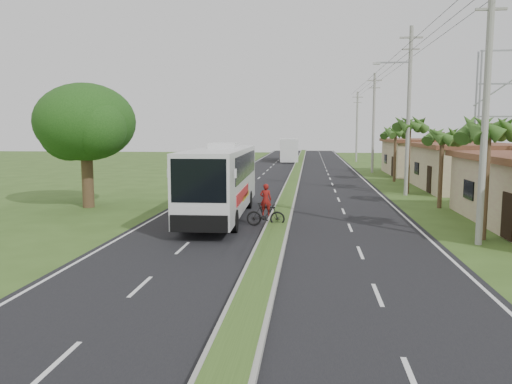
# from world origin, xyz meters

# --- Properties ---
(ground) EXTENTS (180.00, 180.00, 0.00)m
(ground) POSITION_xyz_m (0.00, 0.00, 0.00)
(ground) COLOR #36511D
(ground) RESTS_ON ground
(road_asphalt) EXTENTS (14.00, 160.00, 0.02)m
(road_asphalt) POSITION_xyz_m (0.00, 20.00, 0.01)
(road_asphalt) COLOR black
(road_asphalt) RESTS_ON ground
(median_strip) EXTENTS (1.20, 160.00, 0.18)m
(median_strip) POSITION_xyz_m (0.00, 20.00, 0.10)
(median_strip) COLOR gray
(median_strip) RESTS_ON ground
(lane_edge_left) EXTENTS (0.12, 160.00, 0.01)m
(lane_edge_left) POSITION_xyz_m (-6.70, 20.00, 0.00)
(lane_edge_left) COLOR silver
(lane_edge_left) RESTS_ON ground
(lane_edge_right) EXTENTS (0.12, 160.00, 0.01)m
(lane_edge_right) POSITION_xyz_m (6.70, 20.00, 0.00)
(lane_edge_right) COLOR silver
(lane_edge_right) RESTS_ON ground
(shop_mid) EXTENTS (7.60, 10.60, 3.67)m
(shop_mid) POSITION_xyz_m (14.00, 22.00, 1.86)
(shop_mid) COLOR tan
(shop_mid) RESTS_ON ground
(shop_far) EXTENTS (8.60, 11.60, 3.82)m
(shop_far) POSITION_xyz_m (14.00, 36.00, 1.93)
(shop_far) COLOR tan
(shop_far) RESTS_ON ground
(palm_verge_a) EXTENTS (2.40, 2.40, 5.45)m
(palm_verge_a) POSITION_xyz_m (9.00, 3.00, 4.74)
(palm_verge_a) COLOR #473321
(palm_verge_a) RESTS_ON ground
(palm_verge_b) EXTENTS (2.40, 2.40, 5.05)m
(palm_verge_b) POSITION_xyz_m (9.40, 12.00, 4.36)
(palm_verge_b) COLOR #473321
(palm_verge_b) RESTS_ON ground
(palm_verge_c) EXTENTS (2.40, 2.40, 5.85)m
(palm_verge_c) POSITION_xyz_m (8.80, 19.00, 5.12)
(palm_verge_c) COLOR #473321
(palm_verge_c) RESTS_ON ground
(palm_verge_d) EXTENTS (2.40, 2.40, 5.25)m
(palm_verge_d) POSITION_xyz_m (9.30, 28.00, 4.55)
(palm_verge_d) COLOR #473321
(palm_verge_d) RESTS_ON ground
(shade_tree) EXTENTS (6.30, 6.00, 7.54)m
(shade_tree) POSITION_xyz_m (-12.11, 10.02, 5.03)
(shade_tree) COLOR #473321
(shade_tree) RESTS_ON ground
(utility_pole_a) EXTENTS (1.60, 0.28, 11.00)m
(utility_pole_a) POSITION_xyz_m (8.50, 2.00, 5.67)
(utility_pole_a) COLOR gray
(utility_pole_a) RESTS_ON ground
(utility_pole_b) EXTENTS (3.20, 0.28, 12.00)m
(utility_pole_b) POSITION_xyz_m (8.47, 18.00, 6.26)
(utility_pole_b) COLOR gray
(utility_pole_b) RESTS_ON ground
(utility_pole_c) EXTENTS (1.60, 0.28, 11.00)m
(utility_pole_c) POSITION_xyz_m (8.50, 38.00, 5.67)
(utility_pole_c) COLOR gray
(utility_pole_c) RESTS_ON ground
(utility_pole_d) EXTENTS (1.60, 0.28, 10.50)m
(utility_pole_d) POSITION_xyz_m (8.50, 58.00, 5.42)
(utility_pole_d) COLOR gray
(utility_pole_d) RESTS_ON ground
(coach_bus_main) EXTENTS (2.94, 12.51, 4.02)m
(coach_bus_main) POSITION_xyz_m (-3.21, 7.29, 2.21)
(coach_bus_main) COLOR silver
(coach_bus_main) RESTS_ON ground
(coach_bus_far) EXTENTS (3.24, 12.06, 3.48)m
(coach_bus_far) POSITION_xyz_m (-1.80, 58.69, 1.97)
(coach_bus_far) COLOR silver
(coach_bus_far) RESTS_ON ground
(motorcyclist) EXTENTS (1.91, 0.57, 2.11)m
(motorcyclist) POSITION_xyz_m (-0.60, 5.00, 0.74)
(motorcyclist) COLOR black
(motorcyclist) RESTS_ON ground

